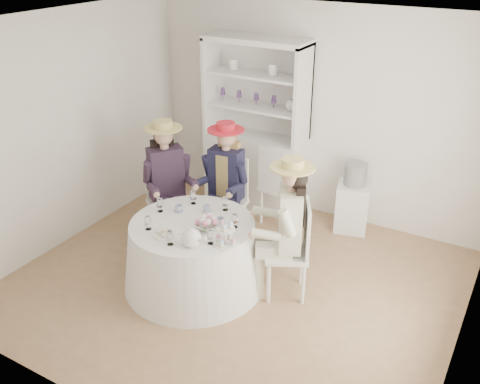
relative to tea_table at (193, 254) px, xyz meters
The scene contains 22 objects.
ground 0.57m from the tea_table, 31.89° to the left, with size 4.50×4.50×0.00m, color olive.
ceiling 2.37m from the tea_table, 31.89° to the left, with size 4.50×4.50×0.00m, color white.
wall_back 2.47m from the tea_table, 80.50° to the left, with size 4.50×4.50×0.00m, color silver.
wall_front 2.06m from the tea_table, 78.07° to the right, with size 4.50×4.50×0.00m, color silver.
wall_left 2.13m from the tea_table, behind, with size 4.50×4.50×0.00m, color silver.
tea_table is the anchor object (origin of this frame).
hutch 2.08m from the tea_table, 99.77° to the left, with size 1.46×0.80×2.27m.
side_table 2.24m from the tea_table, 62.17° to the left, with size 0.40×0.40×0.62m, color silver.
hatbox 2.28m from the tea_table, 62.17° to the left, with size 0.28×0.28×0.28m, color black.
guest_left 1.09m from the tea_table, 142.09° to the left, with size 0.66×0.62×1.53m.
guest_mid 1.09m from the tea_table, 101.01° to the left, with size 0.55×0.57×1.50m.
guest_right 1.09m from the tea_table, 20.59° to the left, with size 0.65×0.59×1.52m.
spare_chair 1.64m from the tea_table, 84.02° to the left, with size 0.48×0.48×1.05m.
teacup_a 0.50m from the tea_table, 152.85° to the left, with size 0.08×0.08×0.07m, color white.
teacup_b 0.49m from the tea_table, 90.86° to the left, with size 0.08×0.08×0.07m, color white.
teacup_c 0.50m from the tea_table, 22.38° to the left, with size 0.09×0.09×0.07m, color white.
flower_bowl 0.45m from the tea_table, ahead, with size 0.21×0.21×0.05m, color white.
flower_arrangement 0.50m from the tea_table, ahead, with size 0.18×0.17×0.06m.
table_teapot 0.63m from the tea_table, 55.27° to the right, with size 0.27×0.19×0.20m.
sandwich_plate 0.51m from the tea_table, 106.63° to the right, with size 0.25×0.25×0.06m.
cupcake_stand 0.70m from the tea_table, 17.86° to the right, with size 0.24×0.24×0.23m.
stemware_set 0.45m from the tea_table, 45.00° to the right, with size 0.94×0.94×0.15m.
Camera 1 is at (2.44, -4.10, 3.43)m, focal length 40.00 mm.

